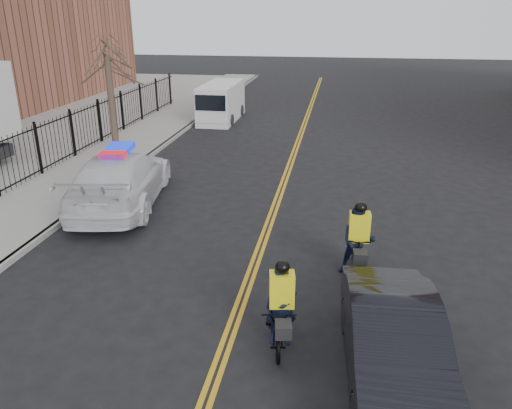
{
  "coord_description": "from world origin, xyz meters",
  "views": [
    {
      "loc": [
        1.82,
        -9.74,
        5.85
      ],
      "look_at": [
        -0.09,
        1.75,
        1.3
      ],
      "focal_mm": 35.0,
      "sensor_mm": 36.0,
      "label": 1
    }
  ],
  "objects_px": {
    "police_cruiser": "(120,179)",
    "cyclist_near": "(281,315)",
    "dark_sedan": "(394,345)",
    "cyclist_far": "(358,246)",
    "cargo_van": "(221,103)"
  },
  "relations": [
    {
      "from": "cargo_van",
      "to": "cyclist_far",
      "type": "xyz_separation_m",
      "value": [
        7.2,
        -16.71,
        -0.28
      ]
    },
    {
      "from": "police_cruiser",
      "to": "dark_sedan",
      "type": "height_order",
      "value": "police_cruiser"
    },
    {
      "from": "police_cruiser",
      "to": "cargo_van",
      "type": "bearing_deg",
      "value": -99.88
    },
    {
      "from": "cargo_van",
      "to": "cyclist_far",
      "type": "distance_m",
      "value": 18.2
    },
    {
      "from": "dark_sedan",
      "to": "police_cruiser",
      "type": "bearing_deg",
      "value": 134.66
    },
    {
      "from": "police_cruiser",
      "to": "cyclist_near",
      "type": "height_order",
      "value": "police_cruiser"
    },
    {
      "from": "cargo_van",
      "to": "police_cruiser",
      "type": "bearing_deg",
      "value": -90.53
    },
    {
      "from": "cyclist_near",
      "to": "cyclist_far",
      "type": "distance_m",
      "value": 3.27
    },
    {
      "from": "dark_sedan",
      "to": "cargo_van",
      "type": "distance_m",
      "value": 21.77
    },
    {
      "from": "police_cruiser",
      "to": "dark_sedan",
      "type": "relative_size",
      "value": 1.44
    },
    {
      "from": "dark_sedan",
      "to": "cargo_van",
      "type": "bearing_deg",
      "value": 107.26
    },
    {
      "from": "police_cruiser",
      "to": "dark_sedan",
      "type": "distance_m",
      "value": 10.52
    },
    {
      "from": "police_cruiser",
      "to": "cyclist_far",
      "type": "height_order",
      "value": "police_cruiser"
    },
    {
      "from": "cargo_van",
      "to": "cyclist_near",
      "type": "height_order",
      "value": "cargo_van"
    },
    {
      "from": "police_cruiser",
      "to": "cyclist_near",
      "type": "xyz_separation_m",
      "value": [
        5.88,
        -6.3,
        -0.27
      ]
    }
  ]
}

